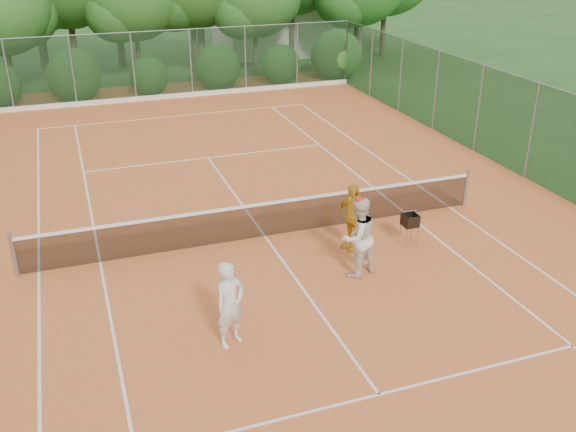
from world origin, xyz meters
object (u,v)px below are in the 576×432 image
object	(u,v)px
player_white	(230,305)
player_center_grp	(358,237)
player_yellow	(352,217)
ball_hopper	(410,221)

from	to	relation	value
player_white	player_center_grp	xyz separation A→B (m)	(3.38, 1.61, 0.08)
player_white	player_yellow	distance (m)	4.72
player_white	player_center_grp	distance (m)	3.75
player_yellow	player_center_grp	bearing A→B (deg)	-35.85
player_center_grp	player_yellow	distance (m)	1.26
player_yellow	ball_hopper	distance (m)	1.50
player_center_grp	ball_hopper	bearing A→B (deg)	26.21
player_yellow	ball_hopper	world-z (taller)	player_yellow
player_yellow	ball_hopper	xyz separation A→B (m)	(1.46, -0.27, -0.22)
player_yellow	ball_hopper	size ratio (longest dim) A/B	2.12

